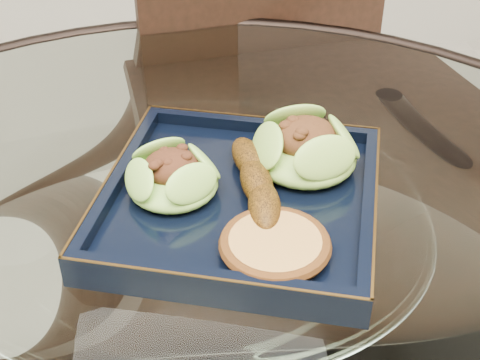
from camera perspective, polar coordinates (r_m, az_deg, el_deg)
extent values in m
cylinder|color=white|center=(0.64, -3.68, -6.53)|extent=(1.10, 1.10, 0.01)
torus|color=black|center=(0.64, -3.68, -6.53)|extent=(1.13, 1.13, 0.02)
cylinder|color=black|center=(1.15, 10.07, -9.76)|extent=(0.04, 0.04, 0.75)
cylinder|color=black|center=(1.14, -18.64, -12.14)|extent=(0.04, 0.04, 0.75)
cube|color=black|center=(1.11, 4.94, -3.29)|extent=(0.50, 0.50, 0.04)
cube|color=black|center=(1.13, 2.11, 14.17)|extent=(0.42, 0.09, 0.48)
cylinder|color=black|center=(1.38, -5.77, -8.12)|extent=(0.03, 0.03, 0.47)
cylinder|color=black|center=(1.46, 8.80, -5.21)|extent=(0.03, 0.03, 0.47)
cube|color=black|center=(0.68, 0.00, -2.05)|extent=(0.34, 0.34, 0.02)
ellipsoid|color=#6BAF33|center=(0.67, -5.76, 0.08)|extent=(0.09, 0.09, 0.03)
ellipsoid|color=#69A12E|center=(0.71, 5.58, 2.47)|extent=(0.13, 0.13, 0.04)
ellipsoid|color=#60380A|center=(0.67, 1.42, -0.13)|extent=(0.04, 0.15, 0.03)
cylinder|color=#CD8944|center=(0.60, 3.01, -5.68)|extent=(0.10, 0.10, 0.02)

